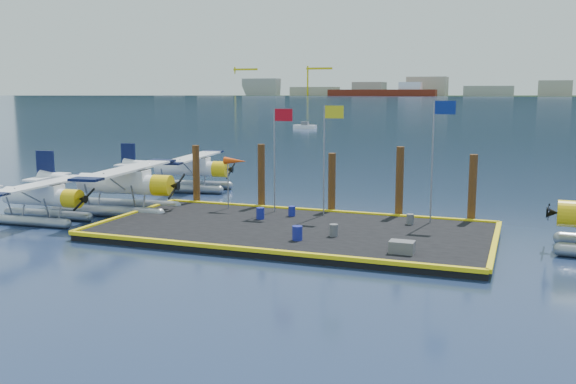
% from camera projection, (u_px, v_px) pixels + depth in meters
% --- Properties ---
extents(ground, '(4000.00, 4000.00, 0.00)m').
position_uv_depth(ground, '(293.00, 235.00, 33.25)').
color(ground, '#172546').
rests_on(ground, ground).
extents(dock, '(20.00, 10.00, 0.40)m').
position_uv_depth(dock, '(293.00, 231.00, 33.22)').
color(dock, black).
rests_on(dock, ground).
extents(dock_bumpers, '(20.25, 10.25, 0.18)m').
position_uv_depth(dock_bumpers, '(293.00, 226.00, 33.18)').
color(dock_bumpers, yellow).
rests_on(dock_bumpers, dock).
extents(seaplane_a, '(7.81, 8.60, 3.06)m').
position_uv_depth(seaplane_a, '(40.00, 199.00, 36.27)').
color(seaplane_a, gray).
rests_on(seaplane_a, ground).
extents(seaplane_b, '(9.53, 10.52, 3.72)m').
position_uv_depth(seaplane_b, '(123.00, 187.00, 38.99)').
color(seaplane_b, gray).
rests_on(seaplane_b, ground).
extents(seaplane_c, '(8.89, 9.79, 3.46)m').
position_uv_depth(seaplane_c, '(189.00, 171.00, 47.90)').
color(seaplane_c, gray).
rests_on(seaplane_c, ground).
extents(drum_0, '(0.45, 0.45, 0.63)m').
position_uv_depth(drum_0, '(260.00, 213.00, 35.41)').
color(drum_0, navy).
rests_on(drum_0, dock).
extents(drum_1, '(0.42, 0.42, 0.59)m').
position_uv_depth(drum_1, '(334.00, 230.00, 31.21)').
color(drum_1, '#58585D').
rests_on(drum_1, dock).
extents(drum_3, '(0.49, 0.49, 0.68)m').
position_uv_depth(drum_3, '(297.00, 233.00, 30.38)').
color(drum_3, navy).
rests_on(drum_3, dock).
extents(drum_4, '(0.39, 0.39, 0.55)m').
position_uv_depth(drum_4, '(410.00, 219.00, 33.97)').
color(drum_4, '#58585D').
rests_on(drum_4, dock).
extents(drum_5, '(0.40, 0.40, 0.56)m').
position_uv_depth(drum_5, '(292.00, 211.00, 36.24)').
color(drum_5, navy).
rests_on(drum_5, dock).
extents(crate, '(1.08, 0.72, 0.54)m').
position_uv_depth(crate, '(402.00, 247.00, 27.96)').
color(crate, '#58585D').
rests_on(crate, dock).
extents(flagpole_red, '(1.14, 0.08, 6.00)m').
position_uv_depth(flagpole_red, '(278.00, 144.00, 36.87)').
color(flagpole_red, gray).
rests_on(flagpole_red, dock).
extents(flagpole_yellow, '(1.14, 0.08, 6.20)m').
position_uv_depth(flagpole_yellow, '(328.00, 143.00, 35.83)').
color(flagpole_yellow, gray).
rests_on(flagpole_yellow, dock).
extents(flagpole_blue, '(1.14, 0.08, 6.50)m').
position_uv_depth(flagpole_blue, '(437.00, 143.00, 33.74)').
color(flagpole_blue, gray).
rests_on(flagpole_blue, dock).
extents(windsock, '(1.40, 0.44, 3.12)m').
position_uv_depth(windsock, '(235.00, 162.00, 37.99)').
color(windsock, gray).
rests_on(windsock, dock).
extents(piling_0, '(0.44, 0.44, 4.00)m').
position_uv_depth(piling_0, '(196.00, 177.00, 40.86)').
color(piling_0, '#492C15').
rests_on(piling_0, ground).
extents(piling_1, '(0.44, 0.44, 4.20)m').
position_uv_depth(piling_1, '(261.00, 178.00, 39.30)').
color(piling_1, '#492C15').
rests_on(piling_1, ground).
extents(piling_2, '(0.44, 0.44, 3.80)m').
position_uv_depth(piling_2, '(332.00, 185.00, 37.79)').
color(piling_2, '#492C15').
rests_on(piling_2, ground).
extents(piling_3, '(0.44, 0.44, 4.30)m').
position_uv_depth(piling_3, '(399.00, 184.00, 36.38)').
color(piling_3, '#492C15').
rests_on(piling_3, ground).
extents(piling_4, '(0.44, 0.44, 4.00)m').
position_uv_depth(piling_4, '(472.00, 191.00, 35.03)').
color(piling_4, '#492C15').
rests_on(piling_4, ground).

